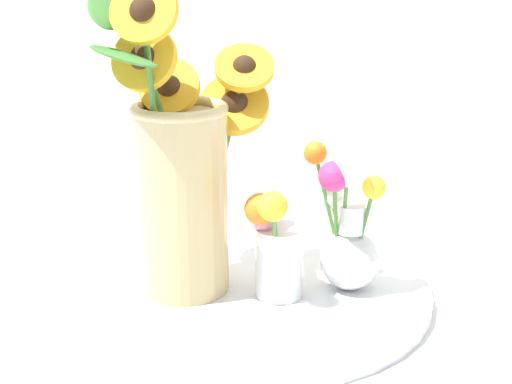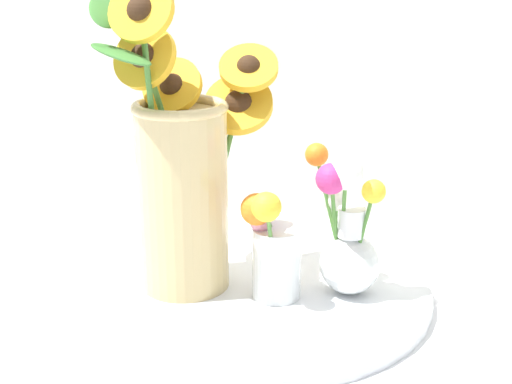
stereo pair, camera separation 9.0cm
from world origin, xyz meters
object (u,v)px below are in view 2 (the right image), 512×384
Objects in this scene: mason_jar_sunflowers at (183,174)px; vase_small_center at (272,246)px; serving_tray at (256,289)px; vase_bulb_right at (347,237)px.

mason_jar_sunflowers is 2.58× the size of vase_small_center.
mason_jar_sunflowers is 0.14m from vase_small_center.
vase_small_center reaches higher than serving_tray.
vase_bulb_right is at bearing 26.03° from vase_small_center.
vase_bulb_right reaches higher than serving_tray.
serving_tray is 2.41× the size of vase_bulb_right.
vase_bulb_right is (0.20, 0.04, -0.07)m from mason_jar_sunflowers.
serving_tray is at bearing 134.52° from vase_small_center.
serving_tray is 0.14m from vase_bulb_right.
vase_bulb_right is (0.09, 0.04, 0.01)m from vase_small_center.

